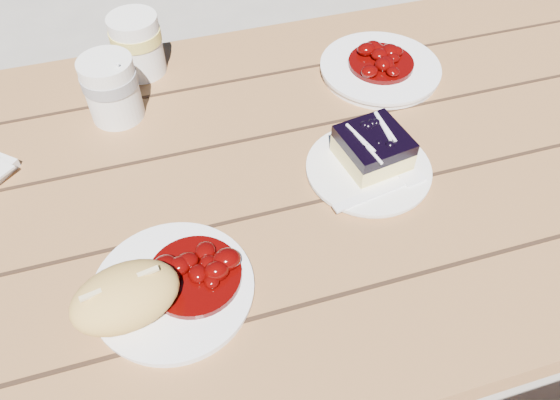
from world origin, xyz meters
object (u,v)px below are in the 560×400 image
object	(u,v)px
main_plate	(174,290)
second_cup	(137,45)
picnic_table	(206,249)
blueberry_cake	(373,147)
bread_roll	(126,297)
second_plate	(380,69)
coffee_cup	(112,89)
dessert_plate	(368,170)

from	to	relation	value
main_plate	second_cup	xyz separation A→B (m)	(0.02, 0.50, 0.05)
picnic_table	blueberry_cake	bearing A→B (deg)	-6.09
bread_roll	second_plate	world-z (taller)	bread_roll
second_plate	second_cup	size ratio (longest dim) A/B	1.96
bread_roll	coffee_cup	world-z (taller)	coffee_cup
coffee_cup	second_cup	size ratio (longest dim) A/B	1.00
dessert_plate	bread_roll	bearing A→B (deg)	-158.56
bread_roll	coffee_cup	xyz separation A→B (m)	(0.02, 0.40, 0.00)
second_plate	second_cup	world-z (taller)	second_cup
picnic_table	second_cup	distance (m)	0.39
bread_roll	blueberry_cake	distance (m)	0.43
main_plate	coffee_cup	size ratio (longest dim) A/B	1.84
coffee_cup	second_cup	distance (m)	0.13
second_cup	dessert_plate	bearing A→B (deg)	-50.34
bread_roll	coffee_cup	size ratio (longest dim) A/B	1.21
bread_roll	dessert_plate	world-z (taller)	bread_roll
dessert_plate	second_cup	xyz separation A→B (m)	(-0.30, 0.37, 0.05)
dessert_plate	second_plate	bearing A→B (deg)	62.59
picnic_table	main_plate	xyz separation A→B (m)	(-0.06, -0.17, 0.17)
bread_roll	main_plate	bearing A→B (deg)	19.98
bread_roll	second_cup	xyz separation A→B (m)	(0.08, 0.52, 0.00)
bread_roll	picnic_table	bearing A→B (deg)	59.23
second_plate	second_cup	distance (m)	0.45
dessert_plate	second_plate	size ratio (longest dim) A/B	0.87
dessert_plate	second_plate	xyz separation A→B (m)	(0.12, 0.23, 0.00)
main_plate	second_cup	distance (m)	0.50
picnic_table	main_plate	distance (m)	0.25
picnic_table	blueberry_cake	world-z (taller)	blueberry_cake
bread_roll	blueberry_cake	size ratio (longest dim) A/B	1.22
dessert_plate	coffee_cup	xyz separation A→B (m)	(-0.36, 0.25, 0.05)
bread_roll	dessert_plate	xyz separation A→B (m)	(0.38, 0.15, -0.05)
picnic_table	bread_roll	bearing A→B (deg)	-120.77
dessert_plate	second_plate	world-z (taller)	second_plate
dessert_plate	second_cup	distance (m)	0.48
bread_roll	dessert_plate	size ratio (longest dim) A/B	0.71
blueberry_cake	second_cup	size ratio (longest dim) A/B	0.99
bread_roll	coffee_cup	distance (m)	0.40
main_plate	second_cup	world-z (taller)	second_cup
dessert_plate	second_cup	world-z (taller)	second_cup
dessert_plate	coffee_cup	size ratio (longest dim) A/B	1.71
picnic_table	dessert_plate	world-z (taller)	dessert_plate
blueberry_cake	coffee_cup	distance (m)	0.44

